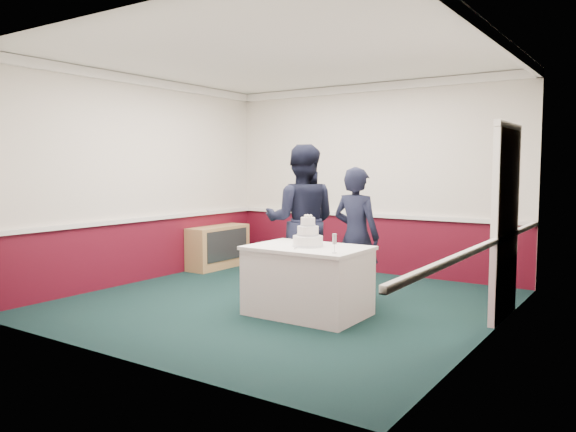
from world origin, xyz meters
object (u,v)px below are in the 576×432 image
Objects in this scene: person_woman at (356,236)px; cake_knife at (296,248)px; champagne_flute at (334,240)px; person_man at (301,221)px; sideboard at (218,247)px; wedding_cake at (308,237)px; cake_table at (308,280)px.

cake_knife is at bearing 79.38° from person_woman.
person_man reaches higher than champagne_flute.
sideboard is 3.30× the size of wedding_cake.
cake_knife is 1.11m from person_man.
person_man reaches higher than sideboard.
wedding_cake reaches higher than cake_table.
wedding_cake is at bearing 150.75° from champagne_flute.
sideboard is 3.27m from person_woman.
wedding_cake is (0.00, 0.00, 0.50)m from cake_table.
cake_table is at bearing 150.75° from champagne_flute.
cake_knife is at bearing 171.42° from champagne_flute.
person_woman reaches higher than wedding_cake.
cake_table is (2.85, -1.74, 0.05)m from sideboard.
person_man reaches higher than cake_table.
sideboard is at bearing 148.63° from wedding_cake.
cake_knife is at bearing -98.53° from wedding_cake.
wedding_cake is 1.78× the size of champagne_flute.
sideboard is 3.95m from champagne_flute.
person_woman is (0.26, 0.95, 0.05)m from cake_knife.
cake_table is at bearing -31.37° from sideboard.
cake_table is 0.78m from champagne_flute.
sideboard is at bearing 123.10° from cake_knife.
champagne_flute is (3.35, -2.02, 0.58)m from sideboard.
cake_knife reaches higher than sideboard.
cake_table is 0.90m from person_woman.
person_man is at bearing 97.08° from cake_knife.
champagne_flute is at bearing -29.25° from cake_table.
person_woman is at bearing 73.00° from wedding_cake.
cake_knife is (2.82, -1.94, 0.44)m from sideboard.
wedding_cake is 0.23m from cake_knife.
person_man is at bearing 127.09° from wedding_cake.
cake_table is 0.50m from wedding_cake.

